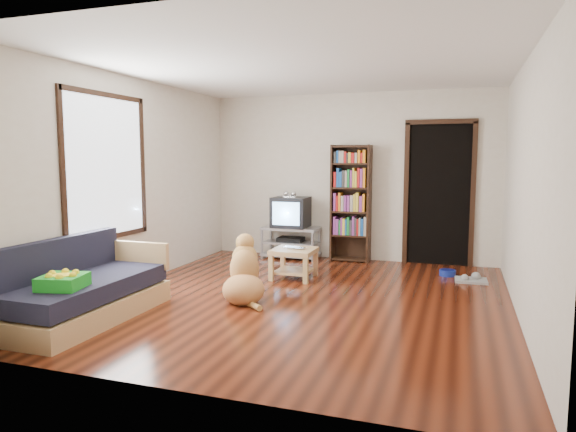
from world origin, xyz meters
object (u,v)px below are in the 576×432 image
(laptop, at_px, (293,248))
(tv_stand, at_px, (291,241))
(green_cushion, at_px, (63,282))
(sofa, at_px, (84,293))
(grey_rag, at_px, (471,280))
(bookshelf, at_px, (351,197))
(dog, at_px, (244,275))
(coffee_table, at_px, (294,258))
(crt_tv, at_px, (291,212))
(dog_bowl, at_px, (448,273))

(laptop, bearing_deg, tv_stand, 123.71)
(green_cushion, bearing_deg, sofa, 93.84)
(laptop, xyz_separation_m, tv_stand, (-0.48, 1.36, -0.14))
(grey_rag, relative_size, bookshelf, 0.22)
(grey_rag, relative_size, dog, 0.48)
(laptop, bearing_deg, dog, -86.90)
(laptop, distance_m, coffee_table, 0.14)
(green_cushion, bearing_deg, laptop, 50.62)
(green_cushion, relative_size, dog, 0.43)
(grey_rag, distance_m, tv_stand, 2.84)
(laptop, relative_size, crt_tv, 0.51)
(dog_bowl, height_order, grey_rag, dog_bowl)
(grey_rag, bearing_deg, dog, -145.09)
(tv_stand, relative_size, dog, 1.07)
(green_cushion, xyz_separation_m, dog, (1.11, 1.57, -0.20))
(crt_tv, xyz_separation_m, sofa, (-0.97, -3.65, -0.48))
(laptop, xyz_separation_m, crt_tv, (-0.48, 1.38, 0.33))
(bookshelf, height_order, sofa, bookshelf)
(laptop, xyz_separation_m, coffee_table, (0.00, 0.03, -0.13))
(dog_bowl, distance_m, bookshelf, 1.86)
(coffee_table, xyz_separation_m, dog, (-0.22, -1.15, -0.00))
(green_cushion, distance_m, coffee_table, 3.03)
(tv_stand, relative_size, sofa, 0.50)
(dog_bowl, distance_m, dog, 2.93)
(tv_stand, relative_size, bookshelf, 0.50)
(dog_bowl, height_order, tv_stand, tv_stand)
(dog, bearing_deg, grey_rag, 34.91)
(tv_stand, xyz_separation_m, sofa, (-0.97, -3.63, -0.01))
(grey_rag, relative_size, tv_stand, 0.44)
(dog, bearing_deg, sofa, -136.97)
(dog, bearing_deg, tv_stand, 96.11)
(tv_stand, height_order, dog, dog)
(laptop, relative_size, coffee_table, 0.54)
(tv_stand, xyz_separation_m, crt_tv, (0.00, 0.02, 0.47))
(green_cushion, distance_m, tv_stand, 4.13)
(laptop, bearing_deg, bookshelf, 86.25)
(laptop, xyz_separation_m, grey_rag, (2.24, 0.60, -0.40))
(bookshelf, relative_size, sofa, 1.00)
(laptop, distance_m, bookshelf, 1.63)
(green_cushion, bearing_deg, bookshelf, 53.49)
(grey_rag, height_order, coffee_table, coffee_table)
(green_cushion, height_order, tv_stand, green_cushion)
(sofa, distance_m, dog, 1.69)
(laptop, bearing_deg, sofa, -108.51)
(dog, bearing_deg, green_cushion, -125.44)
(green_cushion, relative_size, dog_bowl, 1.66)
(dog_bowl, distance_m, coffee_table, 2.12)
(green_cushion, height_order, dog, dog)
(dog_bowl, distance_m, sofa, 4.62)
(crt_tv, xyz_separation_m, coffee_table, (0.48, -1.35, -0.46))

